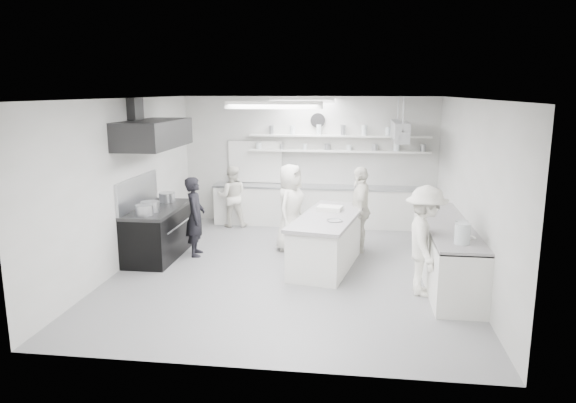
# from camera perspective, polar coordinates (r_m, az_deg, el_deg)

# --- Properties ---
(floor) EXTENTS (6.00, 7.00, 0.02)m
(floor) POSITION_cam_1_polar(r_m,az_deg,el_deg) (9.53, 0.28, -7.33)
(floor) COLOR #9B9B9B
(floor) RESTS_ON ground
(ceiling) EXTENTS (6.00, 7.00, 0.02)m
(ceiling) POSITION_cam_1_polar(r_m,az_deg,el_deg) (9.00, 0.30, 11.14)
(ceiling) COLOR silver
(ceiling) RESTS_ON wall_back
(wall_back) EXTENTS (6.00, 0.04, 3.00)m
(wall_back) POSITION_cam_1_polar(r_m,az_deg,el_deg) (12.59, 2.30, 4.45)
(wall_back) COLOR silver
(wall_back) RESTS_ON floor
(wall_front) EXTENTS (6.00, 0.04, 3.00)m
(wall_front) POSITION_cam_1_polar(r_m,az_deg,el_deg) (5.78, -4.08, -4.52)
(wall_front) COLOR silver
(wall_front) RESTS_ON floor
(wall_left) EXTENTS (0.04, 7.00, 3.00)m
(wall_left) POSITION_cam_1_polar(r_m,az_deg,el_deg) (9.97, -17.09, 1.96)
(wall_left) COLOR silver
(wall_left) RESTS_ON floor
(wall_right) EXTENTS (0.04, 7.00, 3.00)m
(wall_right) POSITION_cam_1_polar(r_m,az_deg,el_deg) (9.27, 19.03, 1.11)
(wall_right) COLOR silver
(wall_right) RESTS_ON floor
(stove) EXTENTS (0.80, 1.80, 0.90)m
(stove) POSITION_cam_1_polar(r_m,az_deg,el_deg) (10.40, -13.82, -3.39)
(stove) COLOR black
(stove) RESTS_ON floor
(exhaust_hood) EXTENTS (0.85, 2.00, 0.50)m
(exhaust_hood) POSITION_cam_1_polar(r_m,az_deg,el_deg) (10.08, -14.36, 7.09)
(exhaust_hood) COLOR #282828
(exhaust_hood) RESTS_ON wall_left
(back_counter) EXTENTS (5.00, 0.60, 0.92)m
(back_counter) POSITION_cam_1_polar(r_m,az_deg,el_deg) (12.45, 3.51, -0.51)
(back_counter) COLOR white
(back_counter) RESTS_ON floor
(shelf_lower) EXTENTS (4.20, 0.26, 0.04)m
(shelf_lower) POSITION_cam_1_polar(r_m,az_deg,el_deg) (12.38, 5.49, 5.45)
(shelf_lower) COLOR white
(shelf_lower) RESTS_ON wall_back
(shelf_upper) EXTENTS (4.20, 0.26, 0.04)m
(shelf_upper) POSITION_cam_1_polar(r_m,az_deg,el_deg) (12.35, 5.53, 7.06)
(shelf_upper) COLOR white
(shelf_upper) RESTS_ON wall_back
(pass_through_window) EXTENTS (1.30, 0.04, 1.00)m
(pass_through_window) POSITION_cam_1_polar(r_m,az_deg,el_deg) (12.75, -3.55, 4.31)
(pass_through_window) COLOR black
(pass_through_window) RESTS_ON wall_back
(wall_clock) EXTENTS (0.32, 0.05, 0.32)m
(wall_clock) POSITION_cam_1_polar(r_m,az_deg,el_deg) (12.44, 3.25, 8.75)
(wall_clock) COLOR white
(wall_clock) RESTS_ON wall_back
(right_counter) EXTENTS (0.74, 3.30, 0.94)m
(right_counter) POSITION_cam_1_polar(r_m,az_deg,el_deg) (9.25, 16.71, -5.33)
(right_counter) COLOR white
(right_counter) RESTS_ON floor
(pot_rack) EXTENTS (0.30, 1.60, 0.40)m
(pot_rack) POSITION_cam_1_polar(r_m,az_deg,el_deg) (11.39, 11.97, 7.47)
(pot_rack) COLOR #AAADB1
(pot_rack) RESTS_ON ceiling
(light_fixture_front) EXTENTS (1.30, 0.25, 0.10)m
(light_fixture_front) POSITION_cam_1_polar(r_m,az_deg,el_deg) (7.22, -1.52, 10.39)
(light_fixture_front) COLOR white
(light_fixture_front) RESTS_ON ceiling
(light_fixture_rear) EXTENTS (1.30, 0.25, 0.10)m
(light_fixture_rear) POSITION_cam_1_polar(r_m,az_deg,el_deg) (10.79, 1.52, 10.89)
(light_fixture_rear) COLOR white
(light_fixture_rear) RESTS_ON ceiling
(prep_island) EXTENTS (1.31, 2.49, 0.87)m
(prep_island) POSITION_cam_1_polar(r_m,az_deg,el_deg) (9.67, 4.35, -4.31)
(prep_island) COLOR white
(prep_island) RESTS_ON floor
(stove_pot) EXTENTS (0.34, 0.34, 0.24)m
(stove_pot) POSITION_cam_1_polar(r_m,az_deg,el_deg) (9.96, -14.67, -0.67)
(stove_pot) COLOR #AAADB1
(stove_pot) RESTS_ON stove
(cook_stove) EXTENTS (0.47, 0.62, 1.53)m
(cook_stove) POSITION_cam_1_polar(r_m,az_deg,el_deg) (10.25, -9.98, -1.61)
(cook_stove) COLOR black
(cook_stove) RESTS_ON floor
(cook_back) EXTENTS (0.78, 0.65, 1.43)m
(cook_back) POSITION_cam_1_polar(r_m,az_deg,el_deg) (12.32, -6.06, 0.54)
(cook_back) COLOR white
(cook_back) RESTS_ON floor
(cook_island_left) EXTENTS (0.76, 0.96, 1.73)m
(cook_island_left) POSITION_cam_1_polar(r_m,az_deg,el_deg) (10.44, 0.23, -0.64)
(cook_island_left) COLOR white
(cook_island_left) RESTS_ON floor
(cook_island_right) EXTENTS (0.44, 1.00, 1.69)m
(cook_island_right) POSITION_cam_1_polar(r_m,az_deg,el_deg) (10.44, 7.81, -0.84)
(cook_island_right) COLOR white
(cook_island_right) RESTS_ON floor
(cook_right) EXTENTS (0.66, 1.12, 1.72)m
(cook_right) POSITION_cam_1_polar(r_m,az_deg,el_deg) (8.42, 14.59, -4.14)
(cook_right) COLOR white
(cook_right) RESTS_ON floor
(bowl_island_a) EXTENTS (0.34, 0.34, 0.07)m
(bowl_island_a) POSITION_cam_1_polar(r_m,az_deg,el_deg) (9.16, 5.05, -2.20)
(bowl_island_a) COLOR #AAADB1
(bowl_island_a) RESTS_ON prep_island
(bowl_island_b) EXTENTS (0.21, 0.21, 0.06)m
(bowl_island_b) POSITION_cam_1_polar(r_m,az_deg,el_deg) (9.99, 4.24, -1.02)
(bowl_island_b) COLOR white
(bowl_island_b) RESTS_ON prep_island
(bowl_right) EXTENTS (0.24, 0.24, 0.05)m
(bowl_right) POSITION_cam_1_polar(r_m,az_deg,el_deg) (8.32, 18.87, -3.84)
(bowl_right) COLOR white
(bowl_right) RESTS_ON right_counter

